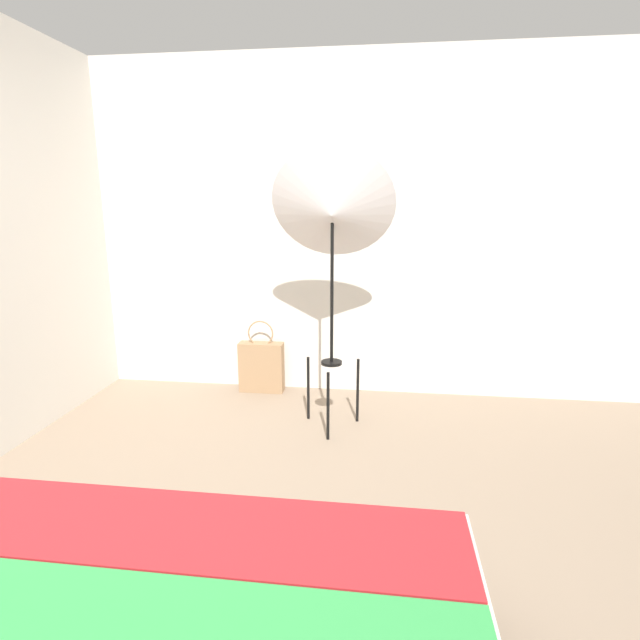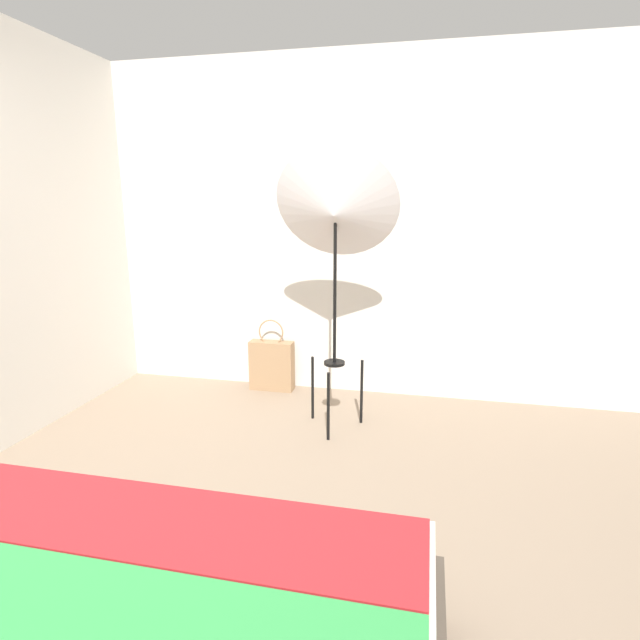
% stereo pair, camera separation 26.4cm
% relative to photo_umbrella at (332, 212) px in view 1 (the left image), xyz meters
% --- Properties ---
extents(wall_back, '(8.00, 0.05, 2.60)m').
position_rel_photo_umbrella_xyz_m(wall_back, '(-0.46, 0.73, -0.15)').
color(wall_back, silver).
rests_on(wall_back, ground_plane).
extents(photo_umbrella, '(0.80, 0.53, 1.85)m').
position_rel_photo_umbrella_xyz_m(photo_umbrella, '(0.00, 0.00, 0.00)').
color(photo_umbrella, black).
rests_on(photo_umbrella, ground_plane).
extents(tote_bag, '(0.36, 0.12, 0.59)m').
position_rel_photo_umbrella_xyz_m(tote_bag, '(-0.63, 0.59, -1.24)').
color(tote_bag, '#9E7A56').
rests_on(tote_bag, ground_plane).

